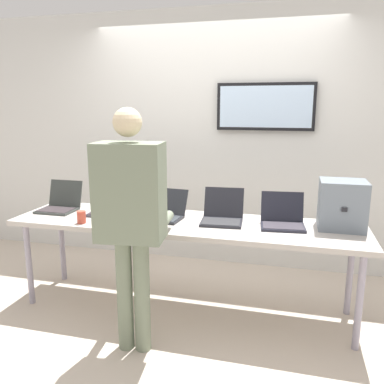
% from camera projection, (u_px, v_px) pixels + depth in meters
% --- Properties ---
extents(ground, '(8.00, 8.00, 0.04)m').
position_uv_depth(ground, '(185.00, 310.00, 3.35)').
color(ground, beige).
extents(back_wall, '(8.00, 0.11, 2.65)m').
position_uv_depth(back_wall, '(215.00, 140.00, 4.12)').
color(back_wall, silver).
rests_on(back_wall, ground).
extents(workbench, '(2.84, 0.70, 0.77)m').
position_uv_depth(workbench, '(185.00, 228.00, 3.19)').
color(workbench, '#B1AAA2').
rests_on(workbench, ground).
extents(equipment_box, '(0.34, 0.31, 0.37)m').
position_uv_depth(equipment_box, '(342.00, 205.00, 2.96)').
color(equipment_box, slate).
rests_on(equipment_box, workbench).
extents(laptop_station_0, '(0.32, 0.32, 0.25)m').
position_uv_depth(laptop_station_0, '(60.00, 204.00, 3.52)').
color(laptop_station_0, '#363B38').
rests_on(laptop_station_0, workbench).
extents(laptop_station_1, '(0.37, 0.30, 0.24)m').
position_uv_depth(laptop_station_1, '(113.00, 207.00, 3.41)').
color(laptop_station_1, '#37363F').
rests_on(laptop_station_1, workbench).
extents(laptop_station_2, '(0.34, 0.35, 0.22)m').
position_uv_depth(laptop_station_2, '(165.00, 212.00, 3.27)').
color(laptop_station_2, black).
rests_on(laptop_station_2, workbench).
extents(laptop_station_3, '(0.35, 0.38, 0.25)m').
position_uv_depth(laptop_station_3, '(222.00, 214.00, 3.17)').
color(laptop_station_3, black).
rests_on(laptop_station_3, workbench).
extents(laptop_station_4, '(0.36, 0.33, 0.25)m').
position_uv_depth(laptop_station_4, '(282.00, 219.00, 3.05)').
color(laptop_station_4, '#21222D').
rests_on(laptop_station_4, workbench).
extents(person, '(0.48, 0.62, 1.68)m').
position_uv_depth(person, '(131.00, 209.00, 2.59)').
color(person, slate).
rests_on(person, ground).
extents(coffee_mug, '(0.07, 0.07, 0.10)m').
position_uv_depth(coffee_mug, '(81.00, 217.00, 3.13)').
color(coffee_mug, '#C34735').
rests_on(coffee_mug, workbench).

